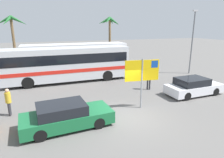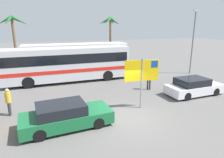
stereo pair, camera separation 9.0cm
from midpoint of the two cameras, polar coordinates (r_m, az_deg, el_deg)
name	(u,v)px [view 2 (the right image)]	position (r m, az deg, el deg)	size (l,w,h in m)	color
ground	(128,117)	(11.53, 4.81, -11.10)	(120.00, 120.00, 0.00)	#605E5B
bus_front_coach	(68,63)	(18.82, -12.56, 4.70)	(11.35, 2.61, 3.17)	silver
bus_rear_coach	(76,56)	(22.58, -10.19, 6.53)	(11.35, 2.61, 3.17)	white
ferry_sign	(143,72)	(12.21, 9.09, 1.88)	(2.19, 0.33, 3.20)	gray
car_white	(193,87)	(16.12, 22.78, -2.09)	(4.40, 1.89, 1.32)	silver
car_green	(65,116)	(10.51, -13.16, -10.35)	(4.70, 2.15, 1.32)	#196638
pedestrian_crossing_lot	(154,68)	(20.26, 12.37, 3.11)	(0.32, 0.32, 1.66)	#1E2347
pedestrian_near_sign	(8,100)	(12.87, -27.79, -5.36)	(0.32, 0.32, 1.65)	#2D2D33
pedestrian_by_bus	(149,78)	(16.27, 10.89, 0.43)	(0.32, 0.32, 1.74)	#2D2D33
lamp_post_left_side	(193,40)	(22.89, 22.61, 10.49)	(0.56, 0.20, 6.69)	slate
palm_tree_seaside	(110,26)	(27.52, -0.39, 15.14)	(3.21, 3.07, 6.29)	brown
palm_tree_inland	(13,25)	(27.45, -26.80, 13.74)	(3.64, 3.41, 6.33)	brown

